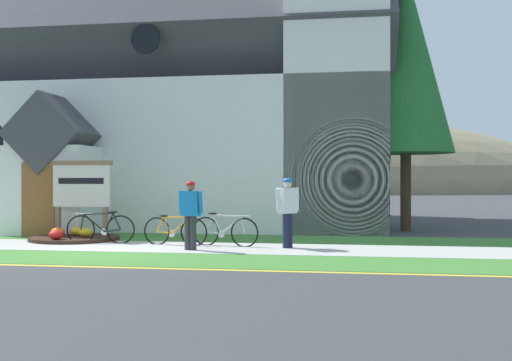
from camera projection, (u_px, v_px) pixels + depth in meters
ground at (144, 237)px, 17.17m from camera, size 140.00×140.00×0.00m
sidewalk_slab at (97, 246)px, 14.96m from camera, size 32.00×2.31×0.01m
grass_verge at (53, 257)px, 12.77m from camera, size 32.00×2.12×0.01m
church_lawn at (132, 237)px, 17.29m from camera, size 24.00×2.41×0.01m
curb_paint_stripe at (23, 265)px, 11.58m from camera, size 28.00×0.16×0.01m
church_building at (200, 100)px, 23.47m from camera, size 14.93×12.68×12.72m
church_sign at (82, 188)px, 16.75m from camera, size 1.78×0.17×2.14m
flower_bed at (73, 237)px, 16.29m from camera, size 2.35×2.35×0.34m
bicycle_red at (225, 231)px, 14.94m from camera, size 1.72×0.40×0.83m
bicycle_black at (175, 230)px, 15.14m from camera, size 1.68×0.25×0.76m
bicycle_orange at (101, 228)px, 15.58m from camera, size 1.74×0.27×0.84m
cyclist_in_yellow_jersey at (288, 207)px, 14.46m from camera, size 0.50×0.61×1.67m
cyclist_in_orange_jersey at (190, 210)px, 14.04m from camera, size 0.61×0.32×1.59m
roadside_conifer at (406, 61)px, 19.38m from camera, size 3.01×3.01×8.34m
distant_hill at (208, 191)px, 88.52m from camera, size 100.27×49.97×22.97m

